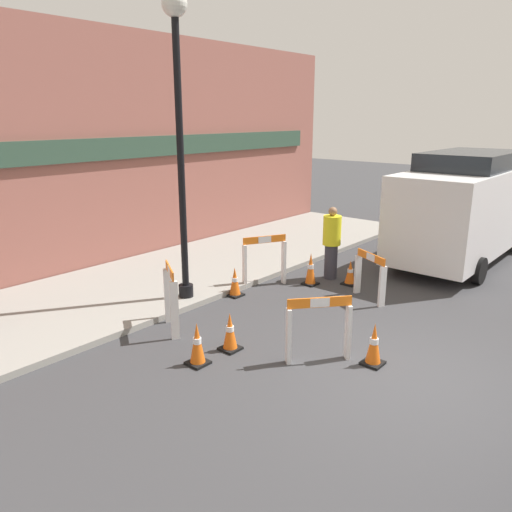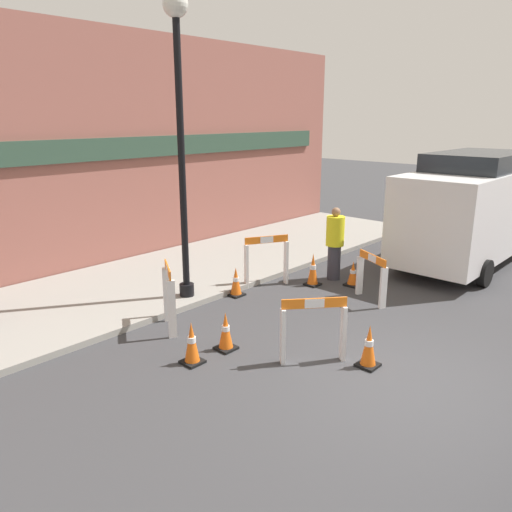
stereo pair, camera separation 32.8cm
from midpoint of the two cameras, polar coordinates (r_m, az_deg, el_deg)
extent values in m
plane|color=#38383A|center=(7.35, 19.78, -14.11)|extent=(60.00, 60.00, 0.00)
cube|color=gray|center=(11.03, -11.68, -3.00)|extent=(18.00, 3.60, 0.11)
cube|color=#93564C|center=(12.08, -17.78, 11.27)|extent=(18.00, 0.12, 5.50)
cube|color=#2D4738|center=(11.98, -17.53, 11.50)|extent=(16.20, 0.10, 0.50)
cylinder|color=black|center=(9.93, -6.97, -3.84)|extent=(0.29, 0.29, 0.24)
cylinder|color=black|center=(9.41, -7.46, 10.17)|extent=(0.13, 0.13, 5.07)
sphere|color=silver|center=(9.54, -8.11, 26.60)|extent=(0.44, 0.44, 0.44)
cube|color=white|center=(8.93, -9.09, -4.40)|extent=(0.14, 0.12, 1.00)
cube|color=white|center=(8.26, -8.48, -6.06)|extent=(0.14, 0.12, 1.00)
cube|color=orange|center=(8.41, -8.96, -1.55)|extent=(0.43, 0.68, 0.15)
cube|color=white|center=(8.41, -8.96, -1.55)|extent=(0.15, 0.21, 0.13)
cube|color=white|center=(7.40, 4.37, -9.20)|extent=(0.13, 0.14, 0.86)
cube|color=white|center=(7.62, 11.17, -8.69)|extent=(0.13, 0.14, 0.86)
cube|color=orange|center=(7.30, 7.97, -5.37)|extent=(0.76, 0.64, 0.15)
cube|color=white|center=(7.30, 7.97, -5.37)|extent=(0.24, 0.21, 0.14)
cube|color=white|center=(9.77, 15.27, -3.58)|extent=(0.14, 0.11, 0.80)
cube|color=white|center=(10.42, 12.66, -2.18)|extent=(0.14, 0.11, 0.80)
cube|color=orange|center=(9.95, 14.10, -0.26)|extent=(0.43, 0.80, 0.15)
cube|color=white|center=(9.95, 14.10, -0.26)|extent=(0.15, 0.25, 0.14)
cube|color=white|center=(10.82, 4.32, -0.75)|extent=(0.11, 0.14, 0.95)
cube|color=white|center=(10.50, -0.22, -1.23)|extent=(0.11, 0.14, 0.95)
cube|color=orange|center=(10.51, 2.12, 1.89)|extent=(0.87, 0.48, 0.15)
cube|color=white|center=(10.51, 2.12, 1.89)|extent=(0.27, 0.16, 0.14)
cube|color=black|center=(11.02, 11.79, -3.23)|extent=(0.30, 0.30, 0.04)
cone|color=orange|center=(10.94, 11.86, -1.89)|extent=(0.22, 0.22, 0.50)
cylinder|color=white|center=(10.93, 11.87, -1.76)|extent=(0.13, 0.13, 0.07)
cube|color=black|center=(7.61, -6.03, -11.93)|extent=(0.30, 0.30, 0.04)
cone|color=orange|center=(7.46, -6.10, -9.70)|extent=(0.23, 0.22, 0.62)
cylinder|color=white|center=(7.45, -6.11, -9.49)|extent=(0.13, 0.13, 0.09)
cube|color=black|center=(7.98, -2.26, -10.47)|extent=(0.30, 0.30, 0.04)
cone|color=orange|center=(7.85, -2.28, -8.44)|extent=(0.23, 0.22, 0.58)
cylinder|color=white|center=(7.84, -2.29, -8.25)|extent=(0.13, 0.13, 0.08)
cube|color=black|center=(7.70, 13.86, -12.01)|extent=(0.30, 0.30, 0.04)
cone|color=orange|center=(7.55, 14.03, -9.82)|extent=(0.22, 0.23, 0.61)
cylinder|color=white|center=(7.54, 14.04, -9.61)|extent=(0.13, 0.13, 0.09)
cube|color=black|center=(10.91, 7.33, -3.22)|extent=(0.30, 0.30, 0.04)
cone|color=orange|center=(10.80, 7.40, -1.44)|extent=(0.22, 0.22, 0.67)
cylinder|color=white|center=(10.79, 7.40, -1.27)|extent=(0.13, 0.13, 0.09)
cube|color=black|center=(10.21, -1.37, -4.43)|extent=(0.30, 0.30, 0.04)
cone|color=orange|center=(10.11, -1.38, -2.83)|extent=(0.22, 0.22, 0.56)
cylinder|color=white|center=(10.10, -1.39, -2.68)|extent=(0.13, 0.13, 0.08)
cylinder|color=#33333D|center=(11.27, 9.72, -0.71)|extent=(0.32, 0.32, 0.78)
cylinder|color=yellow|center=(11.09, 9.89, 2.83)|extent=(0.45, 0.45, 0.65)
sphere|color=#8E6647|center=(11.01, 9.99, 4.98)|extent=(0.22, 0.22, 0.19)
cube|color=white|center=(13.45, 24.33, 4.75)|extent=(5.57, 1.91, 1.99)
cube|color=#1E2328|center=(13.32, 24.81, 8.95)|extent=(3.06, 1.75, 0.83)
cylinder|color=black|center=(15.55, 22.67, 2.49)|extent=(0.60, 0.18, 0.60)
cylinder|color=black|center=(12.43, 17.09, -0.07)|extent=(0.60, 0.18, 0.60)
cylinder|color=black|center=(11.79, 25.42, -1.78)|extent=(0.60, 0.18, 0.60)
camera|label=1|loc=(0.16, -89.00, 0.28)|focal=35.00mm
camera|label=2|loc=(0.16, 91.00, -0.28)|focal=35.00mm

